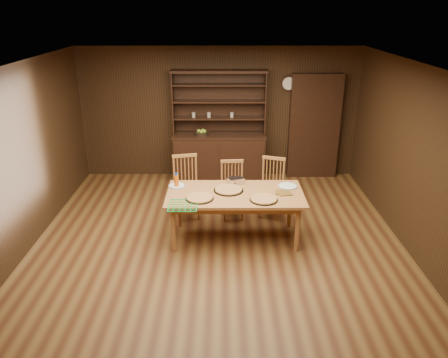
{
  "coord_description": "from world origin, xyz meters",
  "views": [
    {
      "loc": [
        0.07,
        -5.58,
        3.34
      ],
      "look_at": [
        0.09,
        0.4,
        0.93
      ],
      "focal_mm": 35.0,
      "sensor_mm": 36.0,
      "label": 1
    }
  ],
  "objects_px": {
    "chair_left": "(186,184)",
    "chair_center": "(232,187)",
    "juice_bottle": "(176,181)",
    "china_hutch": "(219,151)",
    "chair_right": "(272,185)",
    "dining_table": "(235,198)"
  },
  "relations": [
    {
      "from": "chair_left",
      "to": "chair_right",
      "type": "height_order",
      "value": "chair_left"
    },
    {
      "from": "chair_left",
      "to": "chair_right",
      "type": "relative_size",
      "value": 1.06
    },
    {
      "from": "chair_left",
      "to": "chair_center",
      "type": "distance_m",
      "value": 0.76
    },
    {
      "from": "chair_center",
      "to": "juice_bottle",
      "type": "bearing_deg",
      "value": -151.4
    },
    {
      "from": "dining_table",
      "to": "chair_center",
      "type": "relative_size",
      "value": 2.09
    },
    {
      "from": "china_hutch",
      "to": "chair_right",
      "type": "relative_size",
      "value": 2.19
    },
    {
      "from": "chair_left",
      "to": "juice_bottle",
      "type": "distance_m",
      "value": 0.65
    },
    {
      "from": "juice_bottle",
      "to": "chair_center",
      "type": "bearing_deg",
      "value": 32.71
    },
    {
      "from": "chair_center",
      "to": "dining_table",
      "type": "bearing_deg",
      "value": -92.47
    },
    {
      "from": "chair_left",
      "to": "chair_center",
      "type": "relative_size",
      "value": 1.09
    },
    {
      "from": "china_hutch",
      "to": "dining_table",
      "type": "distance_m",
      "value": 2.47
    },
    {
      "from": "chair_left",
      "to": "chair_center",
      "type": "height_order",
      "value": "chair_left"
    },
    {
      "from": "chair_right",
      "to": "juice_bottle",
      "type": "height_order",
      "value": "chair_right"
    },
    {
      "from": "dining_table",
      "to": "chair_left",
      "type": "distance_m",
      "value": 1.13
    },
    {
      "from": "chair_right",
      "to": "dining_table",
      "type": "bearing_deg",
      "value": -108.83
    },
    {
      "from": "chair_right",
      "to": "juice_bottle",
      "type": "bearing_deg",
      "value": -139.8
    },
    {
      "from": "dining_table",
      "to": "chair_center",
      "type": "distance_m",
      "value": 0.8
    },
    {
      "from": "chair_right",
      "to": "juice_bottle",
      "type": "relative_size",
      "value": 4.47
    },
    {
      "from": "dining_table",
      "to": "chair_right",
      "type": "relative_size",
      "value": 2.02
    },
    {
      "from": "china_hutch",
      "to": "chair_left",
      "type": "relative_size",
      "value": 2.08
    },
    {
      "from": "chair_center",
      "to": "china_hutch",
      "type": "bearing_deg",
      "value": 93.63
    },
    {
      "from": "china_hutch",
      "to": "juice_bottle",
      "type": "relative_size",
      "value": 9.8
    }
  ]
}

